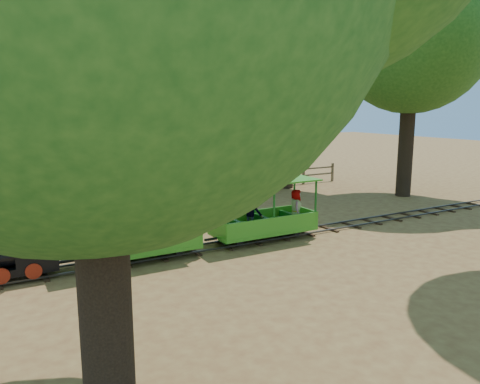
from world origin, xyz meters
TOP-DOWN VIEW (x-y plane):
  - ground at (0.00, 0.00)m, footprint 90.00×90.00m
  - track at (0.00, 0.00)m, footprint 22.00×1.00m
  - carriage_front at (-4.62, 0.00)m, footprint 3.44×1.40m
  - carriage_rear at (-0.53, 0.01)m, footprint 3.44×1.40m
  - oak_nc at (-2.04, 9.60)m, footprint 9.04×7.96m
  - oak_ne at (5.47, 7.57)m, footprint 6.72×5.91m
  - oak_e at (8.97, 3.09)m, footprint 8.57×7.54m
  - fence at (0.00, 8.00)m, footprint 18.10×0.10m
  - shrub_west at (-6.43, 9.30)m, footprint 2.13×1.64m
  - shrub_mid_w at (0.96, 9.30)m, footprint 2.89×2.22m
  - shrub_mid_e at (3.45, 9.30)m, footprint 2.23×1.72m
  - shrub_east at (5.20, 9.30)m, footprint 2.92×2.24m

SIDE VIEW (x-z plane):
  - ground at x=0.00m, z-range 0.00..0.00m
  - track at x=0.00m, z-range 0.02..0.12m
  - fence at x=0.00m, z-range 0.08..1.08m
  - shrub_west at x=-6.43m, z-range 0.00..1.48m
  - shrub_mid_e at x=3.45m, z-range 0.00..1.54m
  - carriage_front at x=-4.62m, z-range -0.12..1.67m
  - carriage_rear at x=-0.53m, z-range -0.11..1.68m
  - shrub_mid_w at x=0.96m, z-range 0.00..2.00m
  - shrub_east at x=5.20m, z-range 0.00..2.02m
  - oak_ne at x=5.47m, z-range 2.42..12.13m
  - oak_nc at x=-2.04m, z-range 2.09..12.74m
  - oak_e at x=8.97m, z-range 2.24..12.86m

